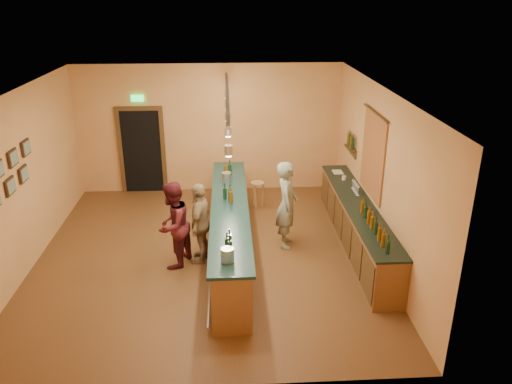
{
  "coord_description": "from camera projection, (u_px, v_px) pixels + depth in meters",
  "views": [
    {
      "loc": [
        0.45,
        -8.6,
        4.8
      ],
      "look_at": [
        0.96,
        0.2,
        1.22
      ],
      "focal_mm": 35.0,
      "sensor_mm": 36.0,
      "label": 1
    }
  ],
  "objects": [
    {
      "name": "bottle_shelf",
      "position": [
        351.0,
        143.0,
        11.04
      ],
      "size": [
        0.17,
        0.55,
        0.54
      ],
      "color": "#442814",
      "rests_on": "wall_right"
    },
    {
      "name": "tapestry",
      "position": [
        373.0,
        155.0,
        9.59
      ],
      "size": [
        0.03,
        1.4,
        1.6
      ],
      "primitive_type": "cube",
      "color": "maroon",
      "rests_on": "wall_right"
    },
    {
      "name": "customer_a",
      "position": [
        173.0,
        225.0,
        9.09
      ],
      "size": [
        0.9,
        0.99,
        1.64
      ],
      "primitive_type": "imported",
      "rotation": [
        0.0,
        0.0,
        -2.01
      ],
      "color": "#59191E",
      "rests_on": "floor"
    },
    {
      "name": "wall_back",
      "position": [
        210.0,
        129.0,
        12.37
      ],
      "size": [
        6.5,
        0.02,
        3.2
      ],
      "primitive_type": "cube",
      "color": "#C48749",
      "rests_on": "floor"
    },
    {
      "name": "customer_b",
      "position": [
        200.0,
        223.0,
        9.27
      ],
      "size": [
        0.58,
        0.98,
        1.57
      ],
      "primitive_type": "imported",
      "rotation": [
        0.0,
        0.0,
        -1.79
      ],
      "color": "#997A51",
      "rests_on": "floor"
    },
    {
      "name": "floor",
      "position": [
        207.0,
        255.0,
        9.74
      ],
      "size": [
        7.0,
        7.0,
        0.0
      ],
      "primitive_type": "plane",
      "color": "brown",
      "rests_on": "ground"
    },
    {
      "name": "wall_right",
      "position": [
        379.0,
        175.0,
        9.31
      ],
      "size": [
        0.02,
        7.0,
        3.2
      ],
      "primitive_type": "cube",
      "color": "#C48749",
      "rests_on": "floor"
    },
    {
      "name": "doorway",
      "position": [
        142.0,
        149.0,
        12.44
      ],
      "size": [
        1.15,
        0.09,
        2.48
      ],
      "color": "black",
      "rests_on": "wall_back"
    },
    {
      "name": "picture_grid",
      "position": [
        5.0,
        178.0,
        8.14
      ],
      "size": [
        0.06,
        2.2,
        0.7
      ],
      "primitive_type": null,
      "color": "#382111",
      "rests_on": "wall_left"
    },
    {
      "name": "ceiling",
      "position": [
        201.0,
        91.0,
        8.54
      ],
      "size": [
        6.5,
        7.0,
        0.02
      ],
      "primitive_type": "cube",
      "color": "silver",
      "rests_on": "wall_back"
    },
    {
      "name": "back_counter",
      "position": [
        357.0,
        225.0,
        9.88
      ],
      "size": [
        0.6,
        4.55,
        1.27
      ],
      "color": "brown",
      "rests_on": "floor"
    },
    {
      "name": "bartender",
      "position": [
        287.0,
        205.0,
        9.81
      ],
      "size": [
        0.5,
        0.69,
        1.77
      ],
      "primitive_type": "imported",
      "rotation": [
        0.0,
        0.0,
        1.45
      ],
      "color": "gray",
      "rests_on": "floor"
    },
    {
      "name": "tasting_bar",
      "position": [
        230.0,
        226.0,
        9.53
      ],
      "size": [
        0.73,
        5.1,
        1.38
      ],
      "color": "brown",
      "rests_on": "floor"
    },
    {
      "name": "pendant_track",
      "position": [
        227.0,
        103.0,
        8.64
      ],
      "size": [
        0.11,
        4.6,
        0.5
      ],
      "color": "silver",
      "rests_on": "ceiling"
    },
    {
      "name": "wall_left",
      "position": [
        23.0,
        182.0,
        8.96
      ],
      "size": [
        0.02,
        7.0,
        3.2
      ],
      "primitive_type": "cube",
      "color": "#C48749",
      "rests_on": "floor"
    },
    {
      "name": "bar_stool",
      "position": [
        258.0,
        188.0,
        11.64
      ],
      "size": [
        0.32,
        0.32,
        0.65
      ],
      "rotation": [
        0.0,
        0.0,
        0.12
      ],
      "color": "olive",
      "rests_on": "floor"
    },
    {
      "name": "wall_front",
      "position": [
        193.0,
        281.0,
        5.9
      ],
      "size": [
        6.5,
        0.02,
        3.2
      ],
      "primitive_type": "cube",
      "color": "#C48749",
      "rests_on": "floor"
    }
  ]
}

